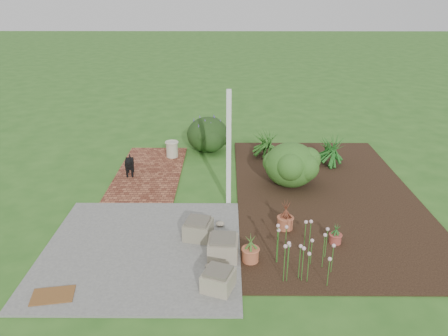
{
  "coord_description": "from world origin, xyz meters",
  "views": [
    {
      "loc": [
        0.26,
        -8.4,
        4.36
      ],
      "look_at": [
        0.2,
        0.4,
        0.7
      ],
      "focal_mm": 35.0,
      "sensor_mm": 36.0,
      "label": 1
    }
  ],
  "objects_px": {
    "black_dog": "(129,164)",
    "evergreen_shrub": "(291,164)",
    "cream_ceramic_urn": "(172,149)",
    "stone_trough_near": "(218,280)"
  },
  "relations": [
    {
      "from": "cream_ceramic_urn",
      "to": "evergreen_shrub",
      "type": "xyz_separation_m",
      "value": [
        3.0,
        -1.75,
        0.3
      ]
    },
    {
      "from": "cream_ceramic_urn",
      "to": "evergreen_shrub",
      "type": "bearing_deg",
      "value": -30.31
    },
    {
      "from": "evergreen_shrub",
      "to": "stone_trough_near",
      "type": "bearing_deg",
      "value": -112.55
    },
    {
      "from": "stone_trough_near",
      "to": "black_dog",
      "type": "relative_size",
      "value": 0.73
    },
    {
      "from": "cream_ceramic_urn",
      "to": "stone_trough_near",
      "type": "bearing_deg",
      "value": -76.37
    },
    {
      "from": "black_dog",
      "to": "evergreen_shrub",
      "type": "relative_size",
      "value": 0.5
    },
    {
      "from": "stone_trough_near",
      "to": "cream_ceramic_urn",
      "type": "distance_m",
      "value": 5.83
    },
    {
      "from": "black_dog",
      "to": "cream_ceramic_urn",
      "type": "bearing_deg",
      "value": 48.16
    },
    {
      "from": "black_dog",
      "to": "cream_ceramic_urn",
      "type": "relative_size",
      "value": 1.43
    },
    {
      "from": "stone_trough_near",
      "to": "cream_ceramic_urn",
      "type": "relative_size",
      "value": 1.05
    }
  ]
}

